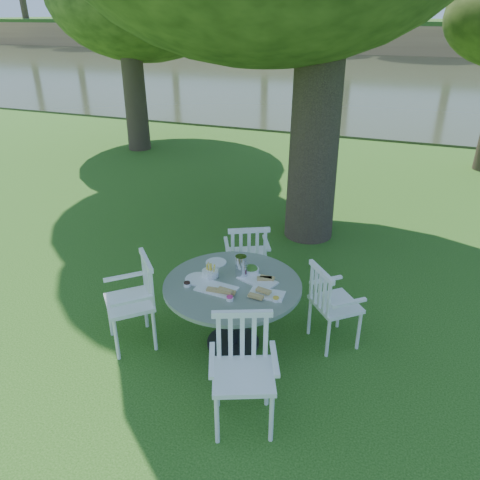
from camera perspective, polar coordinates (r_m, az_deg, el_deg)
name	(u,v)px	position (r m, az deg, el deg)	size (l,w,h in m)	color
ground	(234,310)	(5.69, -0.71, -8.55)	(140.00, 140.00, 0.00)	#17420D
table	(233,296)	(4.82, -0.91, -6.79)	(1.40, 1.40, 0.76)	black
chair_ne	(328,300)	(4.96, 10.72, -7.24)	(0.63, 0.64, 0.92)	white
chair_nw	(248,255)	(5.68, 0.94, -1.81)	(0.65, 0.63, 0.97)	white
chair_sw	(138,295)	(5.01, -12.34, -6.54)	(0.68, 0.68, 0.99)	white
chair_se	(243,361)	(4.05, 0.34, -14.54)	(0.65, 0.64, 1.01)	white
tableware	(233,275)	(4.80, -0.84, -4.32)	(1.06, 0.78, 0.23)	white
river	(389,78)	(27.60, 17.70, 18.26)	(100.00, 28.00, 0.12)	#2D351F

